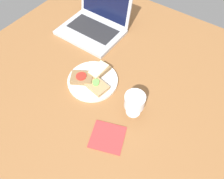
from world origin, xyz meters
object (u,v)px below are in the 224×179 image
(sandwich_with_cheese, at_px, (98,71))
(wine_glass, at_px, (135,102))
(sandwich_with_cucumber, at_px, (97,86))
(sandwich_with_tomato, at_px, (82,78))
(napkin, at_px, (108,137))
(laptop, at_px, (95,24))
(plate, at_px, (93,81))

(sandwich_with_cheese, relative_size, wine_glass, 1.04)
(sandwich_with_cucumber, bearing_deg, sandwich_with_tomato, -176.04)
(sandwich_with_cheese, relative_size, napkin, 0.90)
(sandwich_with_tomato, height_order, laptop, laptop)
(sandwich_with_cucumber, xyz_separation_m, sandwich_with_cheese, (-0.05, 0.07, 0.00))
(sandwich_with_cheese, distance_m, napkin, 0.33)
(sandwich_with_tomato, relative_size, wine_glass, 1.07)
(wine_glass, bearing_deg, sandwich_with_cucumber, 178.31)
(plate, height_order, sandwich_with_cucumber, sandwich_with_cucumber)
(sandwich_with_tomato, bearing_deg, sandwich_with_cheese, 63.44)
(plate, bearing_deg, sandwich_with_cucumber, -26.51)
(sandwich_with_tomato, height_order, napkin, sandwich_with_tomato)
(sandwich_with_cheese, bearing_deg, laptop, 130.97)
(laptop, bearing_deg, sandwich_with_cheese, -49.03)
(sandwich_with_cucumber, distance_m, napkin, 0.25)
(sandwich_with_cheese, height_order, napkin, sandwich_with_cheese)
(plate, relative_size, laptop, 0.70)
(laptop, bearing_deg, sandwich_with_tomato, -61.17)
(sandwich_with_cheese, distance_m, laptop, 0.34)
(plate, height_order, napkin, plate)
(sandwich_with_cheese, bearing_deg, wine_glass, -17.48)
(laptop, height_order, napkin, laptop)
(wine_glass, bearing_deg, sandwich_with_cheese, 162.52)
(plate, distance_m, wine_glass, 0.26)
(sandwich_with_cucumber, xyz_separation_m, napkin, (0.18, -0.17, -0.02))
(wine_glass, height_order, napkin, wine_glass)
(sandwich_with_cucumber, height_order, napkin, sandwich_with_cucumber)
(wine_glass, bearing_deg, napkin, -97.30)
(sandwich_with_cucumber, distance_m, sandwich_with_tomato, 0.09)
(sandwich_with_cucumber, bearing_deg, sandwich_with_cheese, 123.02)
(sandwich_with_cheese, relative_size, laptop, 0.35)
(sandwich_with_cheese, bearing_deg, sandwich_with_cucumber, -56.98)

